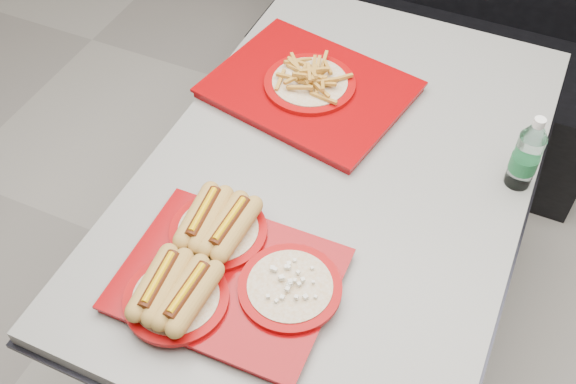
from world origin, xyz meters
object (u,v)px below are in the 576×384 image
at_px(tray_near, 221,270).
at_px(tray_far, 310,85).
at_px(diner_table, 335,211).
at_px(booth_bench, 438,38).
at_px(water_bottle, 526,156).

distance_m(tray_near, tray_far, 0.64).
relative_size(diner_table, tray_near, 3.04).
bearing_deg(booth_bench, tray_near, -94.28).
bearing_deg(tray_far, water_bottle, -8.86).
bearing_deg(diner_table, water_bottle, 18.42).
bearing_deg(water_bottle, diner_table, -161.58).
distance_m(diner_table, tray_near, 0.47).
height_order(tray_near, tray_far, tray_far).
bearing_deg(diner_table, tray_near, -105.47).
bearing_deg(diner_table, tray_far, 127.72).
bearing_deg(booth_bench, diner_table, -90.00).
xyz_separation_m(booth_bench, tray_far, (-0.18, -0.87, 0.38)).
xyz_separation_m(tray_near, tray_far, (-0.06, 0.63, -0.01)).
relative_size(booth_bench, tray_near, 2.89).
bearing_deg(water_bottle, tray_near, -133.91).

